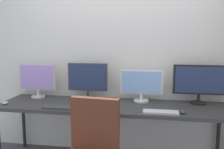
{
  "coord_description": "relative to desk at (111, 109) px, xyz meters",
  "views": [
    {
      "loc": [
        0.46,
        -2.2,
        1.52
      ],
      "look_at": [
        0.0,
        0.65,
        1.09
      ],
      "focal_mm": 40.19,
      "sensor_mm": 36.0,
      "label": 1
    }
  ],
  "objects": [
    {
      "name": "keyboard_right",
      "position": [
        0.56,
        -0.23,
        0.06
      ],
      "size": [
        0.37,
        0.13,
        0.02
      ],
      "primitive_type": "cube",
      "color": "silver",
      "rests_on": "desk"
    },
    {
      "name": "mouse_right_side",
      "position": [
        -1.24,
        -0.18,
        0.06
      ],
      "size": [
        0.06,
        0.1,
        0.03
      ],
      "primitive_type": "ellipsoid",
      "color": "silver",
      "rests_on": "desk"
    },
    {
      "name": "monitor_far_right",
      "position": [
        1.01,
        0.21,
        0.31
      ],
      "size": [
        0.6,
        0.18,
        0.46
      ],
      "color": "black",
      "rests_on": "desk"
    },
    {
      "name": "monitor_center_right",
      "position": [
        0.34,
        0.21,
        0.26
      ],
      "size": [
        0.52,
        0.18,
        0.39
      ],
      "color": "silver",
      "rests_on": "desk"
    },
    {
      "name": "monitor_far_left",
      "position": [
        -1.01,
        0.21,
        0.29
      ],
      "size": [
        0.49,
        0.18,
        0.44
      ],
      "color": "silver",
      "rests_on": "desk"
    },
    {
      "name": "monitor_center_left",
      "position": [
        -0.34,
        0.21,
        0.3
      ],
      "size": [
        0.5,
        0.18,
        0.46
      ],
      "color": "#38383D",
      "rests_on": "desk"
    },
    {
      "name": "desk",
      "position": [
        0.0,
        0.0,
        0.0
      ],
      "size": [
        2.66,
        0.68,
        0.74
      ],
      "color": "#333333",
      "rests_on": "ground_plane"
    },
    {
      "name": "mouse_left_side",
      "position": [
        0.78,
        -0.21,
        0.06
      ],
      "size": [
        0.06,
        0.1,
        0.03
      ],
      "primitive_type": "ellipsoid",
      "color": "#38383D",
      "rests_on": "desk"
    },
    {
      "name": "keyboard_left",
      "position": [
        -0.56,
        -0.23,
        0.06
      ],
      "size": [
        0.33,
        0.13,
        0.02
      ],
      "primitive_type": "cube",
      "color": "#38383D",
      "rests_on": "desk"
    },
    {
      "name": "wall_back",
      "position": [
        0.0,
        0.42,
        0.61
      ],
      "size": [
        5.06,
        0.1,
        2.6
      ],
      "color": "silver",
      "rests_on": "ground_plane"
    }
  ]
}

